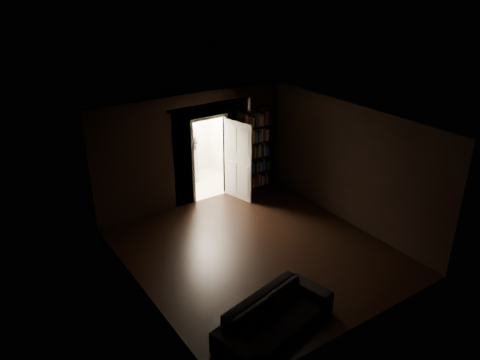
% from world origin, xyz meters
% --- Properties ---
extents(ground, '(5.50, 5.50, 0.00)m').
position_xyz_m(ground, '(0.00, 0.00, 0.00)').
color(ground, black).
rests_on(ground, ground).
extents(room_walls, '(5.02, 5.61, 2.84)m').
position_xyz_m(room_walls, '(-0.01, 1.07, 1.68)').
color(room_walls, black).
rests_on(room_walls, ground).
extents(kitchen_alcove, '(2.20, 1.80, 2.60)m').
position_xyz_m(kitchen_alcove, '(0.50, 3.87, 1.21)').
color(kitchen_alcove, '#B9B4A2').
rests_on(kitchen_alcove, ground).
extents(sofa, '(2.28, 1.36, 0.82)m').
position_xyz_m(sofa, '(-1.17, -2.10, 0.41)').
color(sofa, black).
rests_on(sofa, ground).
extents(bookshelf, '(0.95, 0.65, 2.20)m').
position_xyz_m(bookshelf, '(1.75, 2.59, 1.10)').
color(bookshelf, black).
rests_on(bookshelf, ground).
extents(refrigerator, '(0.88, 0.84, 1.65)m').
position_xyz_m(refrigerator, '(0.35, 4.11, 0.82)').
color(refrigerator, silver).
rests_on(refrigerator, ground).
extents(door, '(0.26, 0.84, 2.05)m').
position_xyz_m(door, '(1.08, 2.32, 1.02)').
color(door, silver).
rests_on(door, ground).
extents(figurine, '(0.14, 0.14, 0.33)m').
position_xyz_m(figurine, '(1.55, 2.54, 2.36)').
color(figurine, silver).
rests_on(figurine, bookshelf).
extents(bottles, '(0.59, 0.15, 0.24)m').
position_xyz_m(bottles, '(0.30, 4.07, 1.77)').
color(bottles, black).
rests_on(bottles, refrigerator).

